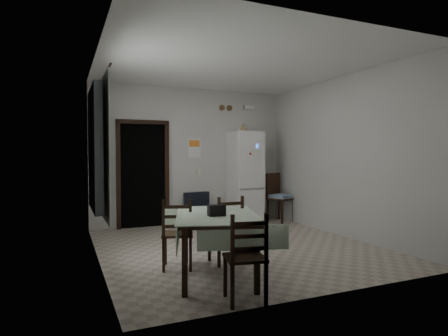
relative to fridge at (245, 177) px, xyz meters
name	(u,v)px	position (x,y,z in m)	size (l,w,h in m)	color
ground	(236,247)	(-1.12, -1.93, -0.99)	(4.50, 4.50, 0.00)	#B3A492
ceiling	(237,65)	(-1.12, -1.93, 1.91)	(4.20, 4.50, 0.02)	white
wall_back	(192,156)	(-1.12, 0.32, 0.46)	(4.20, 0.02, 2.90)	beige
wall_front	(328,157)	(-1.12, -4.18, 0.46)	(4.20, 0.02, 2.90)	beige
wall_left	(98,157)	(-3.22, -1.93, 0.46)	(0.02, 4.50, 2.90)	beige
wall_right	(341,156)	(0.98, -1.93, 0.46)	(0.02, 4.50, 2.90)	beige
doorway	(141,175)	(-2.17, 0.52, 0.07)	(1.06, 0.52, 2.22)	black
window_recess	(95,149)	(-3.27, -2.13, 0.56)	(0.10, 1.20, 1.60)	silver
curtain	(104,149)	(-3.16, -2.13, 0.56)	(0.02, 1.45, 1.85)	silver
curtain_rod	(104,77)	(-3.15, -2.13, 1.51)	(0.02, 0.02, 1.60)	black
calendar	(194,148)	(-1.07, 0.31, 0.63)	(0.28, 0.02, 0.40)	white
calendar_image	(194,143)	(-1.07, 0.30, 0.73)	(0.24, 0.01, 0.14)	orange
light_switch	(199,172)	(-0.97, 0.31, 0.11)	(0.08, 0.02, 0.12)	beige
vent_left	(222,108)	(-0.42, 0.30, 1.53)	(0.12, 0.12, 0.03)	brown
vent_right	(230,108)	(-0.24, 0.30, 1.53)	(0.12, 0.12, 0.03)	brown
emergency_light	(249,108)	(0.23, 0.28, 1.56)	(0.25, 0.07, 0.09)	white
fridge	(245,177)	(0.00, 0.00, 0.00)	(0.64, 0.64, 1.98)	white
tan_cone	(243,128)	(-0.05, 0.01, 1.08)	(0.22, 0.22, 0.18)	tan
navy_seat	(200,209)	(-1.05, 0.00, -0.65)	(0.56, 0.55, 0.68)	black
corner_chair	(281,198)	(0.74, -0.27, -0.46)	(0.46, 0.46, 1.07)	black
dining_table	(217,245)	(-1.96, -3.16, -0.61)	(0.96, 1.46, 0.76)	#ABC0A4
black_bag	(217,210)	(-2.01, -3.27, -0.17)	(0.20, 0.12, 0.13)	black
dining_chair_far_left	(178,233)	(-2.30, -2.65, -0.53)	(0.39, 0.39, 0.92)	black
dining_chair_far_right	(226,229)	(-1.63, -2.67, -0.53)	(0.40, 0.40, 0.93)	black
dining_chair_near_head	(245,256)	(-1.99, -3.99, -0.54)	(0.39, 0.39, 0.91)	black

